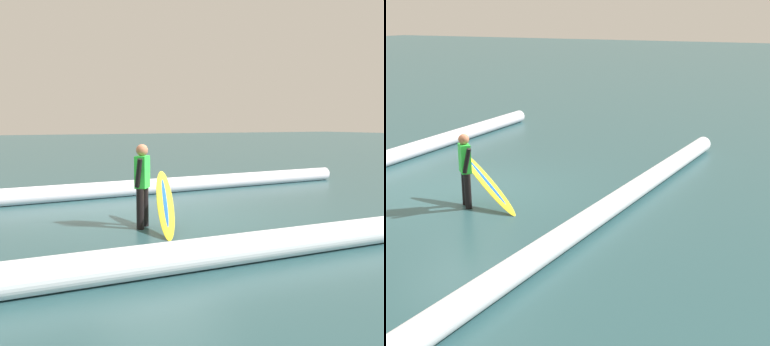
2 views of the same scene
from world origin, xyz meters
The scene contains 5 objects.
ground_plane centered at (0.00, 0.00, 0.00)m, with size 145.22×145.22×0.00m, color #284F53.
surfer centered at (0.77, 0.82, 0.86)m, with size 0.37×0.50×1.54m.
surfboard centered at (0.45, 1.10, 0.48)m, with size 1.02×2.01×1.00m.
wave_crest_foreground centered at (0.21, -3.05, 0.21)m, with size 0.42×0.42×15.96m, color white.
wave_crest_midground centered at (2.14, 3.66, 0.21)m, with size 0.42×0.42×16.98m, color white.
Camera 1 is at (4.37, 9.35, 1.93)m, focal length 47.40 mm.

